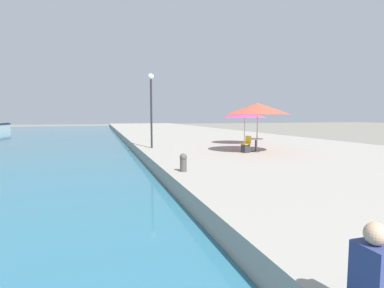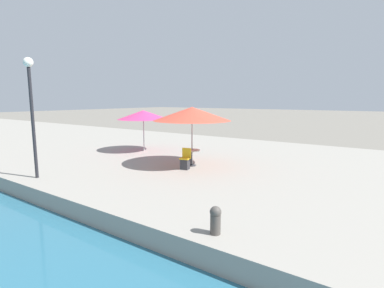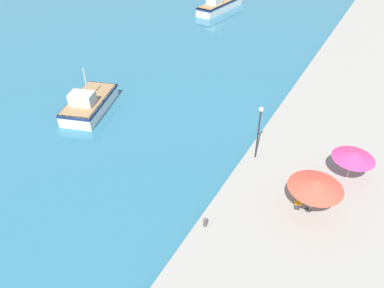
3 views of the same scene
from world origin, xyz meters
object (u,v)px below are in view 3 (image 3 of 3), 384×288
at_px(fishing_boat_near, 89,103).
at_px(mooring_bollard, 205,222).
at_px(cafe_umbrella_pink, 316,184).
at_px(cafe_table, 310,204).
at_px(cafe_chair_left, 298,205).
at_px(cafe_umbrella_white, 354,155).
at_px(lamppost, 259,124).
at_px(fishing_boat_mid, 220,5).

xyz_separation_m(fishing_boat_near, mooring_bollard, (16.67, -8.00, 0.05)).
relative_size(cafe_umbrella_pink, cafe_table, 4.40).
height_order(cafe_umbrella_pink, cafe_chair_left, cafe_umbrella_pink).
relative_size(cafe_umbrella_pink, cafe_chair_left, 3.87).
bearing_deg(cafe_umbrella_white, mooring_bollard, -127.74).
relative_size(cafe_table, lamppost, 0.18).
relative_size(fishing_boat_mid, mooring_bollard, 16.50).
height_order(fishing_boat_near, cafe_table, fishing_boat_near).
distance_m(cafe_umbrella_pink, lamppost, 6.47).
height_order(fishing_boat_mid, cafe_umbrella_pink, fishing_boat_mid).
distance_m(fishing_boat_near, cafe_table, 22.36).
relative_size(fishing_boat_near, cafe_umbrella_white, 2.55).
relative_size(cafe_umbrella_white, lamppost, 0.65).
distance_m(fishing_boat_mid, cafe_umbrella_pink, 46.16).
distance_m(fishing_boat_mid, lamppost, 40.33).
relative_size(fishing_boat_mid, lamppost, 2.37).
height_order(fishing_boat_near, cafe_umbrella_white, fishing_boat_near).
bearing_deg(fishing_boat_mid, fishing_boat_near, -78.78).
distance_m(fishing_boat_mid, cafe_umbrella_white, 43.32).
distance_m(cafe_umbrella_pink, cafe_chair_left, 2.20).
xyz_separation_m(cafe_table, lamppost, (-5.19, 3.68, 2.56)).
height_order(cafe_umbrella_white, cafe_table, cafe_umbrella_white).
relative_size(cafe_table, cafe_chair_left, 0.88).
bearing_deg(fishing_boat_near, mooring_bollard, -43.21).
distance_m(cafe_umbrella_pink, mooring_bollard, 7.40).
bearing_deg(lamppost, cafe_table, -35.32).
height_order(fishing_boat_near, lamppost, lamppost).
xyz_separation_m(fishing_boat_near, lamppost, (16.89, 0.22, 2.79)).
bearing_deg(cafe_umbrella_white, cafe_chair_left, -116.13).
bearing_deg(cafe_umbrella_white, fishing_boat_mid, 127.99).
height_order(fishing_boat_mid, mooring_bollard, fishing_boat_mid).
bearing_deg(cafe_chair_left, cafe_table, -90.00).
xyz_separation_m(cafe_table, cafe_chair_left, (-0.70, -0.18, -0.21)).
height_order(cafe_chair_left, mooring_bollard, cafe_chair_left).
bearing_deg(mooring_bollard, fishing_boat_near, 154.38).
height_order(fishing_boat_near, cafe_umbrella_pink, fishing_boat_near).
relative_size(fishing_boat_near, cafe_umbrella_pink, 2.16).
distance_m(cafe_umbrella_pink, cafe_table, 1.85).
bearing_deg(cafe_table, fishing_boat_mid, 122.87).
bearing_deg(mooring_bollard, cafe_umbrella_white, 52.26).
xyz_separation_m(fishing_boat_mid, cafe_table, (25.01, -38.70, 0.19)).
height_order(cafe_umbrella_white, mooring_bollard, cafe_umbrella_white).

